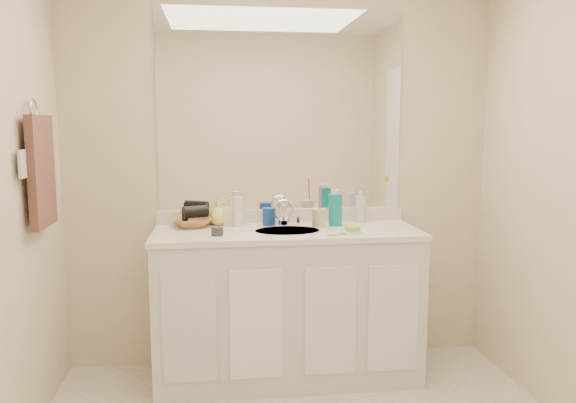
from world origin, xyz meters
The scene contains 26 objects.
wall_back centered at (0.00, 1.30, 1.20)m, with size 2.60×0.02×2.40m, color beige.
wall_front centered at (0.00, -1.30, 1.20)m, with size 2.60×0.02×2.40m, color beige.
vanity_cabinet centered at (0.00, 1.02, 0.42)m, with size 1.50×0.55×0.85m, color silver.
countertop centered at (0.00, 1.02, 0.86)m, with size 1.52×0.57×0.03m, color white.
backsplash centered at (0.00, 1.29, 0.92)m, with size 1.52×0.03×0.08m, color silver.
sink_basin centered at (0.00, 1.00, 0.87)m, with size 0.37×0.37×0.02m, color silver.
faucet centered at (0.00, 1.18, 0.94)m, with size 0.02×0.02×0.11m, color silver.
mirror centered at (0.00, 1.29, 1.56)m, with size 1.48×0.01×1.20m, color white.
blue_mug centered at (-0.09, 1.18, 0.93)m, with size 0.08×0.08×0.11m, color navy.
tan_cup centered at (0.20, 1.09, 0.93)m, with size 0.08×0.08×0.11m, color #C2B788.
toothbrush centered at (0.21, 1.09, 1.03)m, with size 0.01×0.01×0.19m, color #E33B5F.
mouthwash_bottle centered at (0.30, 1.12, 0.97)m, with size 0.08×0.08×0.19m, color #0B8480.
clear_pump_bottle centered at (0.48, 1.21, 0.96)m, with size 0.06×0.06×0.16m, color silver.
soap_dish centered at (0.35, 0.87, 0.89)m, with size 0.10×0.08×0.01m, color white.
green_soap centered at (0.35, 0.87, 0.90)m, with size 0.07×0.05×0.03m, color #8ADA35.
orange_comb centered at (0.25, 0.83, 0.88)m, with size 0.11×0.02×0.00m, color orange.
dark_jar centered at (-0.40, 0.91, 0.90)m, with size 0.07×0.07×0.05m, color #2F2E34.
extra_white_bottle centered at (-0.27, 1.16, 0.97)m, with size 0.06×0.06×0.18m, color white.
soap_bottle_white centered at (-0.26, 1.22, 0.96)m, with size 0.06×0.07×0.17m, color white.
soap_bottle_cream centered at (-0.32, 1.22, 0.96)m, with size 0.08×0.08×0.17m, color beige.
soap_bottle_yellow centered at (-0.39, 1.24, 0.95)m, with size 0.11×0.11×0.15m, color #F4E95F.
wicker_basket centered at (-0.54, 1.18, 0.91)m, with size 0.22×0.22×0.05m, color #A26A41.
hair_dryer centered at (-0.52, 1.18, 0.97)m, with size 0.07×0.07×0.14m, color black.
towel_ring centered at (-1.27, 0.77, 1.55)m, with size 0.11×0.11×0.01m, color silver.
hand_towel centered at (-1.25, 0.77, 1.25)m, with size 0.04×0.32×0.55m, color #412722.
switch_plate centered at (-1.27, 0.57, 1.30)m, with size 0.01×0.09×0.13m, color silver.
Camera 1 is at (-0.40, -2.11, 1.48)m, focal length 35.00 mm.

